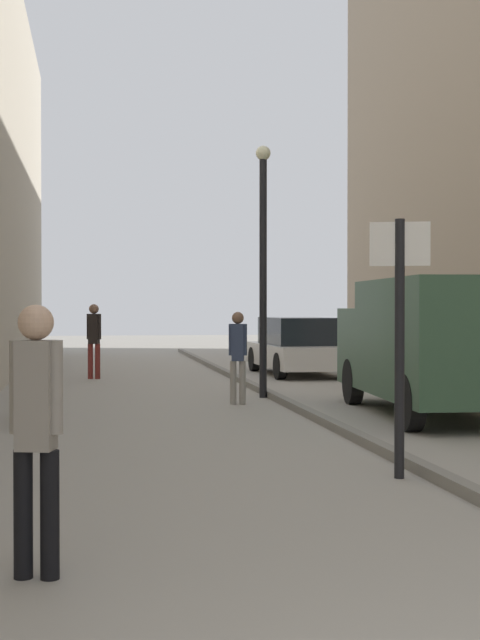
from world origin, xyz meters
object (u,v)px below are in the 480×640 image
street_sign_post (400,324)px  lamp_post (263,254)px  pedestrian_main_foreground (238,351)px  parked_car (298,347)px  pedestrian_mid_block (36,421)px  bicycle_leaning (18,396)px  pedestrian_far_crossing (94,336)px  delivery_van (436,342)px

street_sign_post → lamp_post: (0.16, 8.03, 1.18)m
pedestrian_main_foreground → lamp_post: (0.66, 1.06, 1.78)m
parked_car → pedestrian_mid_block: bearing=-110.6°
parked_car → pedestrian_main_foreground: bearing=-113.7°
bicycle_leaning → street_sign_post: bearing=-51.9°
pedestrian_main_foreground → pedestrian_mid_block: 10.18m
pedestrian_main_foreground → lamp_post: lamp_post is taller
pedestrian_far_crossing → bicycle_leaning: pedestrian_far_crossing is taller
street_sign_post → bicycle_leaning: (-4.13, 5.27, -1.16)m
delivery_van → street_sign_post: size_ratio=1.98×
lamp_post → bicycle_leaning: size_ratio=2.69×
pedestrian_main_foreground → pedestrian_far_crossing: pedestrian_far_crossing is taller
parked_car → bicycle_leaning: bearing=-129.1°
parked_car → lamp_post: lamp_post is taller
pedestrian_mid_block → pedestrian_far_crossing: 15.83m
pedestrian_mid_block → pedestrian_main_foreground: bearing=89.0°
street_sign_post → bicycle_leaning: bearing=-34.9°
pedestrian_main_foreground → bicycle_leaning: bearing=-141.9°
street_sign_post → bicycle_leaning: street_sign_post is taller
pedestrian_mid_block → lamp_post: size_ratio=0.36×
pedestrian_mid_block → parked_car: bearing=86.9°
pedestrian_main_foreground → delivery_van: 3.54m
delivery_van → bicycle_leaning: (-6.44, 0.46, -0.78)m
pedestrian_main_foreground → lamp_post: 2.17m
pedestrian_far_crossing → street_sign_post: size_ratio=0.69×
pedestrian_mid_block → lamp_post: 11.51m
pedestrian_main_foreground → street_sign_post: bearing=-72.8°
delivery_van → street_sign_post: 5.35m
delivery_van → pedestrian_mid_block: bearing=-123.3°
delivery_van → lamp_post: size_ratio=1.08×
pedestrian_far_crossing → bicycle_leaning: size_ratio=1.01×
delivery_van → bicycle_leaning: delivery_van is taller
pedestrian_far_crossing → parked_car: pedestrian_far_crossing is taller
pedestrian_mid_block → parked_car: pedestrian_mid_block is taller
pedestrian_main_foreground → parked_car: (2.62, 6.57, -0.23)m
pedestrian_mid_block → delivery_van: (5.70, 7.60, 0.16)m
parked_car → bicycle_leaning: parked_car is taller
bicycle_leaning → delivery_van: bearing=-4.1°
parked_car → street_sign_post: size_ratio=1.64×
pedestrian_mid_block → lamp_post: lamp_post is taller
pedestrian_main_foreground → bicycle_leaning: pedestrian_main_foreground is taller
parked_car → street_sign_post: street_sign_post is taller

